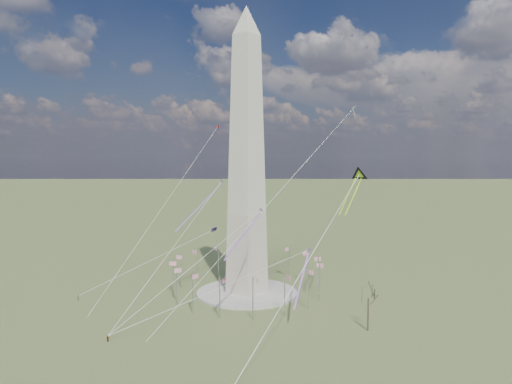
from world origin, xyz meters
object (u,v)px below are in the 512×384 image
Objects in this scene: person_west at (78,298)px; washington_monument at (247,160)px; tree_near at (368,296)px; kite_delta_black at (358,178)px.

washington_monument is at bearing -134.48° from person_west.
washington_monument reaches higher than tree_near.
kite_delta_black is at bearing -144.96° from person_west.
tree_near is 0.79× the size of kite_delta_black.
kite_delta_black reaches higher than tree_near.
person_west is at bearing -156.54° from tree_near.
tree_near is at bearing -158.25° from person_west.
person_west is (-39.50, -42.70, -47.16)m from washington_monument.
washington_monument is 62.74× the size of person_west.
kite_delta_black is at bearing 20.79° from washington_monument.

